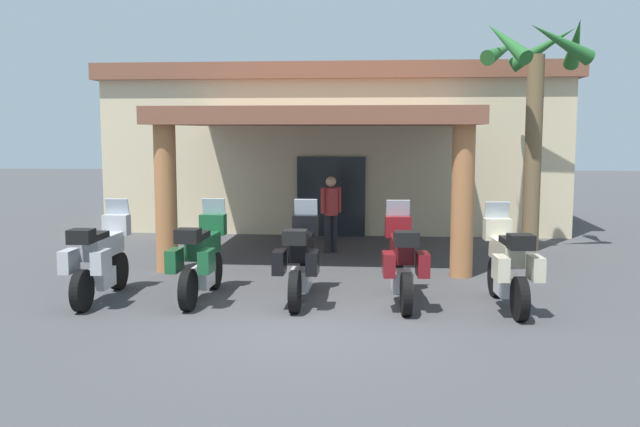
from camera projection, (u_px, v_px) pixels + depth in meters
The scene contains 9 objects.
ground_plane at pixel (303, 322), 10.39m from camera, with size 80.00×80.00×0.00m, color #424244.
motel_building at pixel (339, 145), 21.83m from camera, with size 13.10×12.81×4.57m.
motorcycle_silver at pixel (100, 258), 11.66m from camera, with size 0.71×2.21×1.61m.
motorcycle_green at pixel (201, 258), 11.71m from camera, with size 0.72×2.21×1.61m.
motorcycle_black at pixel (300, 259), 11.58m from camera, with size 0.71×2.21×1.61m.
motorcycle_maroon at pixel (402, 261), 11.42m from camera, with size 0.72×2.21×1.61m.
motorcycle_cream at pixel (508, 265), 11.12m from camera, with size 0.72×2.21×1.61m.
pedestrian at pixel (331, 208), 16.16m from camera, with size 0.45×0.34×1.75m.
palm_tree_near_portico at pixel (536, 87), 16.15m from camera, with size 2.47×2.52×5.36m.
Camera 1 is at (0.91, -10.09, 2.80)m, focal length 39.84 mm.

